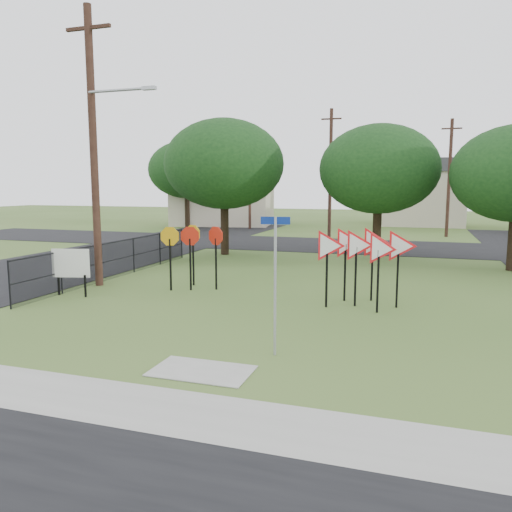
{
  "coord_description": "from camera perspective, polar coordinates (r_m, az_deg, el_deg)",
  "views": [
    {
      "loc": [
        4.02,
        -11.18,
        3.68
      ],
      "look_at": [
        -0.61,
        3.0,
        1.6
      ],
      "focal_mm": 35.0,
      "sensor_mm": 36.0,
      "label": 1
    }
  ],
  "objects": [
    {
      "name": "ground",
      "position": [
        12.43,
        -1.63,
        -9.28
      ],
      "size": [
        140.0,
        140.0,
        0.0
      ],
      "primitive_type": "plane",
      "color": "#3D5D22"
    },
    {
      "name": "sidewalk",
      "position": [
        8.85,
        -11.25,
        -16.74
      ],
      "size": [
        30.0,
        1.6,
        0.02
      ],
      "primitive_type": "cube",
      "color": "gray",
      "rests_on": "ground"
    },
    {
      "name": "planting_strip",
      "position": [
        7.94,
        -15.75,
        -19.95
      ],
      "size": [
        30.0,
        0.8,
        0.02
      ],
      "primitive_type": "cube",
      "color": "#3D5D22",
      "rests_on": "ground"
    },
    {
      "name": "street_left",
      "position": [
        26.8,
        -18.83,
        -0.35
      ],
      "size": [
        8.0,
        50.0,
        0.02
      ],
      "primitive_type": "cube",
      "color": "black",
      "rests_on": "ground"
    },
    {
      "name": "street_far",
      "position": [
        31.65,
        10.67,
        1.15
      ],
      "size": [
        60.0,
        8.0,
        0.02
      ],
      "primitive_type": "cube",
      "color": "black",
      "rests_on": "ground"
    },
    {
      "name": "curb_pad",
      "position": [
        10.33,
        -6.24,
        -12.94
      ],
      "size": [
        2.0,
        1.2,
        0.02
      ],
      "primitive_type": "cube",
      "color": "gray",
      "rests_on": "ground"
    },
    {
      "name": "street_name_sign",
      "position": [
        10.77,
        2.2,
        -2.43
      ],
      "size": [
        0.62,
        0.13,
        3.05
      ],
      "color": "#9EA1A7",
      "rests_on": "ground"
    },
    {
      "name": "stop_sign_cluster",
      "position": [
        18.03,
        -7.3,
        1.62
      ],
      "size": [
        2.16,
        1.31,
        2.29
      ],
      "color": "black",
      "rests_on": "ground"
    },
    {
      "name": "yield_sign_cluster",
      "position": [
        15.64,
        12.13,
        0.83
      ],
      "size": [
        3.13,
        1.84,
        2.44
      ],
      "color": "black",
      "rests_on": "ground"
    },
    {
      "name": "info_board",
      "position": [
        17.89,
        -20.41,
        -0.96
      ],
      "size": [
        1.26,
        0.35,
        1.61
      ],
      "color": "black",
      "rests_on": "ground"
    },
    {
      "name": "utility_pole_main",
      "position": [
        19.35,
        -17.95,
        12.1
      ],
      "size": [
        3.55,
        0.33,
        10.0
      ],
      "color": "#40271D",
      "rests_on": "ground"
    },
    {
      "name": "far_pole_a",
      "position": [
        35.7,
        8.49,
        9.34
      ],
      "size": [
        1.4,
        0.24,
        9.0
      ],
      "color": "#40271D",
      "rests_on": "ground"
    },
    {
      "name": "far_pole_b",
      "position": [
        39.23,
        21.22,
        8.4
      ],
      "size": [
        1.4,
        0.24,
        8.5
      ],
      "color": "#40271D",
      "rests_on": "ground"
    },
    {
      "name": "far_pole_c",
      "position": [
        43.51,
        -0.72,
        9.16
      ],
      "size": [
        1.4,
        0.24,
        9.0
      ],
      "color": "#40271D",
      "rests_on": "ground"
    },
    {
      "name": "fence_run",
      "position": [
        21.14,
        -15.45,
        -0.22
      ],
      "size": [
        0.05,
        11.55,
        1.5
      ],
      "color": "black",
      "rests_on": "ground"
    },
    {
      "name": "house_left",
      "position": [
        48.64,
        -3.69,
        7.9
      ],
      "size": [
        10.58,
        8.88,
        7.2
      ],
      "color": "beige",
      "rests_on": "ground"
    },
    {
      "name": "house_mid",
      "position": [
        51.18,
        18.2,
        6.96
      ],
      "size": [
        8.4,
        8.4,
        6.2
      ],
      "color": "beige",
      "rests_on": "ground"
    },
    {
      "name": "tree_near_left",
      "position": [
        27.12,
        -3.67,
        10.42
      ],
      "size": [
        6.4,
        6.4,
        7.27
      ],
      "color": "black",
      "rests_on": "ground"
    },
    {
      "name": "tree_near_mid",
      "position": [
        26.27,
        13.87,
        9.6
      ],
      "size": [
        6.0,
        6.0,
        6.8
      ],
      "color": "black",
      "rests_on": "ground"
    },
    {
      "name": "tree_far_left",
      "position": [
        45.81,
        -7.95,
        9.74
      ],
      "size": [
        6.8,
        6.8,
        7.73
      ],
      "color": "black",
      "rests_on": "ground"
    }
  ]
}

